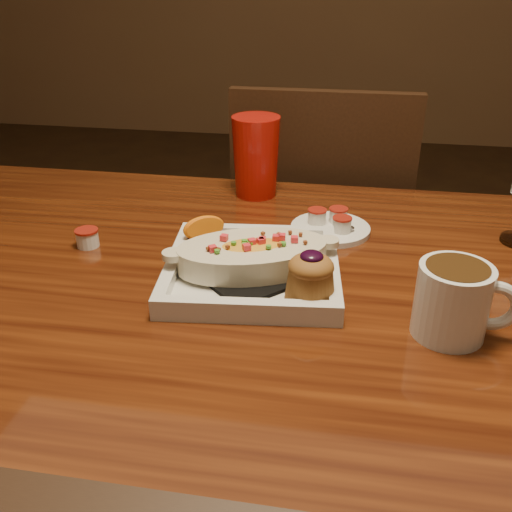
% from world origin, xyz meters
% --- Properties ---
extents(table, '(1.50, 0.90, 0.75)m').
position_xyz_m(table, '(0.00, 0.00, 0.65)').
color(table, '#692D0F').
rests_on(table, floor).
extents(chair_far, '(0.42, 0.42, 0.93)m').
position_xyz_m(chair_far, '(-0.00, 0.63, 0.51)').
color(chair_far, black).
rests_on(chair_far, floor).
extents(plate, '(0.27, 0.27, 0.08)m').
position_xyz_m(plate, '(-0.06, 0.03, 0.78)').
color(plate, silver).
rests_on(plate, table).
extents(coffee_mug, '(0.13, 0.09, 0.09)m').
position_xyz_m(coffee_mug, '(0.20, -0.06, 0.80)').
color(coffee_mug, silver).
rests_on(coffee_mug, table).
extents(saucer, '(0.14, 0.14, 0.09)m').
position_xyz_m(saucer, '(0.03, 0.22, 0.76)').
color(saucer, silver).
rests_on(saucer, table).
extents(creamer_loose, '(0.04, 0.04, 0.03)m').
position_xyz_m(creamer_loose, '(-0.35, 0.09, 0.77)').
color(creamer_loose, silver).
rests_on(creamer_loose, table).
extents(red_tumbler, '(0.09, 0.09, 0.16)m').
position_xyz_m(red_tumbler, '(-0.12, 0.37, 0.83)').
color(red_tumbler, '#B1140C').
rests_on(red_tumbler, table).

